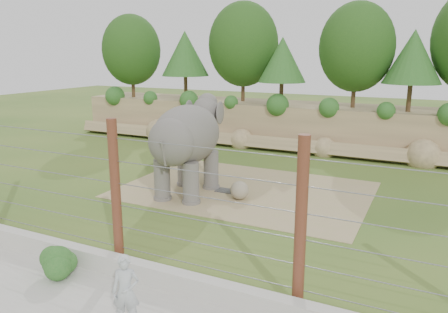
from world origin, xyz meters
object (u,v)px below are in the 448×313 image
at_px(elephant, 187,148).
at_px(stone_ball, 240,190).
at_px(barrier_fence, 116,194).
at_px(zookeeper, 126,291).

bearing_deg(elephant, stone_ball, 1.61).
xyz_separation_m(stone_ball, barrier_fence, (-0.79, -6.26, 1.62)).
bearing_deg(zookeeper, stone_ball, 73.35).
bearing_deg(stone_ball, elephant, -173.10).
bearing_deg(zookeeper, elephant, 87.80).
height_order(stone_ball, zookeeper, zookeeper).
bearing_deg(barrier_fence, stone_ball, 82.79).
relative_size(elephant, zookeeper, 2.94).
height_order(elephant, barrier_fence, barrier_fence).
bearing_deg(stone_ball, barrier_fence, -97.21).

